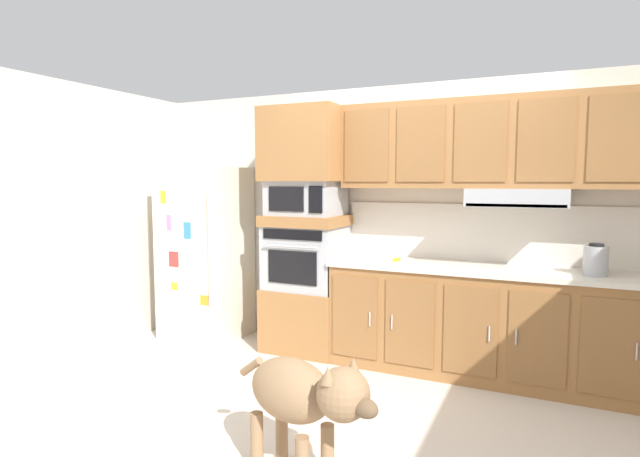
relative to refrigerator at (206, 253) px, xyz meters
The scene contains 16 objects.
ground_plane 2.37m from the refrigerator, 18.01° to the right, with size 9.60×9.60×0.00m, color beige.
back_kitchen_wall 2.17m from the refrigerator, 11.63° to the left, with size 6.20×0.12×2.50m, color beige.
side_panel_left 1.05m from the refrigerator, 136.23° to the right, with size 0.12×7.10×2.50m, color beige.
refrigerator is the anchor object (origin of this frame).
oven_base_cabinet 1.28m from the refrigerator, ahead, with size 0.74×0.62×0.60m, color #996638.
built_in_oven 1.14m from the refrigerator, ahead, with size 0.70×0.62×0.60m.
appliance_mid_shelf 1.20m from the refrigerator, ahead, with size 0.74×0.62×0.10m, color #996638.
microwave 1.28m from the refrigerator, ahead, with size 0.64×0.54×0.32m.
appliance_upper_cabinet 1.57m from the refrigerator, ahead, with size 0.74×0.62×0.68m, color #996638.
lower_cabinet_run 2.98m from the refrigerator, ahead, with size 2.89×0.63×0.88m.
countertop_slab 2.95m from the refrigerator, ahead, with size 2.93×0.64×0.04m, color silver.
backsplash_panel 2.99m from the refrigerator, ahead, with size 2.93×0.02×0.50m, color silver.
upper_cabinet_with_hood 3.13m from the refrigerator, ahead, with size 2.89×0.48×0.88m.
screwdriver 2.04m from the refrigerator, ahead, with size 0.15×0.13×0.03m.
electric_kettle 3.57m from the refrigerator, ahead, with size 0.17×0.17×0.24m.
dog 2.86m from the refrigerator, 42.34° to the right, with size 1.00×0.51×0.75m.
Camera 1 is at (1.17, -3.51, 1.62)m, focal length 28.23 mm.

